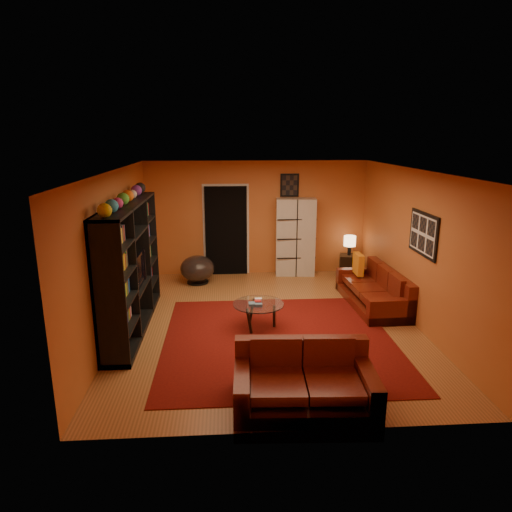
{
  "coord_description": "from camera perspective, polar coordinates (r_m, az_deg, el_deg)",
  "views": [
    {
      "loc": [
        -0.7,
        -7.3,
        3.14
      ],
      "look_at": [
        -0.2,
        0.1,
        1.17
      ],
      "focal_mm": 32.0,
      "sensor_mm": 36.0,
      "label": 1
    }
  ],
  "objects": [
    {
      "name": "floor",
      "position": [
        7.98,
        1.53,
        -8.34
      ],
      "size": [
        6.0,
        6.0,
        0.0
      ],
      "primitive_type": "plane",
      "color": "brown",
      "rests_on": "ground"
    },
    {
      "name": "ceiling",
      "position": [
        7.35,
        1.67,
        10.63
      ],
      "size": [
        6.0,
        6.0,
        0.0
      ],
      "primitive_type": "plane",
      "rotation": [
        3.14,
        0.0,
        0.0
      ],
      "color": "white",
      "rests_on": "wall_back"
    },
    {
      "name": "wall_back",
      "position": [
        10.49,
        0.05,
        4.74
      ],
      "size": [
        6.0,
        0.0,
        6.0
      ],
      "primitive_type": "plane",
      "rotation": [
        1.57,
        0.0,
        0.0
      ],
      "color": "#BC5E29",
      "rests_on": "floor"
    },
    {
      "name": "wall_front",
      "position": [
        4.73,
        5.05,
        -8.11
      ],
      "size": [
        6.0,
        0.0,
        6.0
      ],
      "primitive_type": "plane",
      "rotation": [
        -1.57,
        0.0,
        0.0
      ],
      "color": "#BC5E29",
      "rests_on": "floor"
    },
    {
      "name": "wall_left",
      "position": [
        7.74,
        -17.16,
        0.42
      ],
      "size": [
        0.0,
        6.0,
        6.0
      ],
      "primitive_type": "plane",
      "rotation": [
        1.57,
        0.0,
        1.57
      ],
      "color": "#BC5E29",
      "rests_on": "floor"
    },
    {
      "name": "wall_right",
      "position": [
        8.18,
        19.32,
        1.0
      ],
      "size": [
        0.0,
        6.0,
        6.0
      ],
      "primitive_type": "plane",
      "rotation": [
        1.57,
        0.0,
        -1.57
      ],
      "color": "#BC5E29",
      "rests_on": "floor"
    },
    {
      "name": "rug",
      "position": [
        7.35,
        2.84,
        -10.41
      ],
      "size": [
        3.6,
        3.6,
        0.01
      ],
      "primitive_type": "cube",
      "color": "#510B09",
      "rests_on": "floor"
    },
    {
      "name": "doorway",
      "position": [
        10.48,
        -3.76,
        3.14
      ],
      "size": [
        0.95,
        0.1,
        2.04
      ],
      "primitive_type": "cube",
      "color": "black",
      "rests_on": "floor"
    },
    {
      "name": "wall_art_right",
      "position": [
        7.84,
        20.21,
        2.6
      ],
      "size": [
        0.03,
        1.0,
        0.7
      ],
      "primitive_type": "cube",
      "color": "black",
      "rests_on": "wall_right"
    },
    {
      "name": "wall_art_back",
      "position": [
        10.44,
        4.22,
        8.82
      ],
      "size": [
        0.42,
        0.03,
        0.52
      ],
      "primitive_type": "cube",
      "color": "black",
      "rests_on": "wall_back"
    },
    {
      "name": "entertainment_unit",
      "position": [
        7.75,
        -15.4,
        -1.34
      ],
      "size": [
        0.45,
        3.0,
        2.1
      ],
      "primitive_type": "cube",
      "color": "black",
      "rests_on": "floor"
    },
    {
      "name": "tv",
      "position": [
        7.74,
        -15.03,
        -1.83
      ],
      "size": [
        0.92,
        0.12,
        0.53
      ],
      "primitive_type": "imported",
      "rotation": [
        0.0,
        0.0,
        1.57
      ],
      "color": "black",
      "rests_on": "entertainment_unit"
    },
    {
      "name": "sofa",
      "position": [
        8.97,
        14.85,
        -4.21
      ],
      "size": [
        0.92,
        2.08,
        0.85
      ],
      "rotation": [
        0.0,
        0.0,
        0.04
      ],
      "color": "#51120A",
      "rests_on": "rug"
    },
    {
      "name": "loveseat",
      "position": [
        5.73,
        5.98,
        -15.14
      ],
      "size": [
        1.72,
        1.08,
        0.85
      ],
      "rotation": [
        0.0,
        0.0,
        1.52
      ],
      "color": "#51120A",
      "rests_on": "rug"
    },
    {
      "name": "throw_pillow",
      "position": [
        9.42,
        12.66,
        -0.98
      ],
      "size": [
        0.12,
        0.42,
        0.42
      ],
      "primitive_type": "cube",
      "color": "orange",
      "rests_on": "sofa"
    },
    {
      "name": "coffee_table",
      "position": [
        7.63,
        0.3,
        -6.3
      ],
      "size": [
        0.85,
        0.85,
        0.42
      ],
      "rotation": [
        0.0,
        0.0,
        -0.15
      ],
      "color": "silver",
      "rests_on": "floor"
    },
    {
      "name": "storage_cabinet",
      "position": [
        10.47,
        4.96,
        2.36
      ],
      "size": [
        0.92,
        0.47,
        1.77
      ],
      "primitive_type": "cube",
      "rotation": [
        0.0,
        0.0,
        -0.09
      ],
      "color": "beige",
      "rests_on": "floor"
    },
    {
      "name": "bowl_chair",
      "position": [
        10.03,
        -7.34,
        -1.59
      ],
      "size": [
        0.75,
        0.75,
        0.6
      ],
      "color": "black",
      "rests_on": "floor"
    },
    {
      "name": "side_table",
      "position": [
        10.67,
        11.48,
        -1.18
      ],
      "size": [
        0.48,
        0.48,
        0.5
      ],
      "primitive_type": "cube",
      "rotation": [
        0.0,
        0.0,
        -0.22
      ],
      "color": "black",
      "rests_on": "floor"
    },
    {
      "name": "table_lamp",
      "position": [
        10.53,
        11.64,
        1.77
      ],
      "size": [
        0.27,
        0.27,
        0.45
      ],
      "color": "black",
      "rests_on": "side_table"
    }
  ]
}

